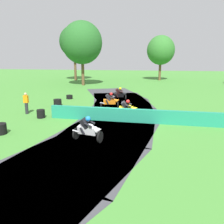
% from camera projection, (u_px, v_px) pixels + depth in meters
% --- Properties ---
extents(ground_plane, '(120.00, 120.00, 0.00)m').
position_uv_depth(ground_plane, '(116.00, 121.00, 15.77)').
color(ground_plane, '#428433').
extents(track_asphalt, '(10.53, 33.97, 0.01)m').
position_uv_depth(track_asphalt, '(99.00, 120.00, 16.01)').
color(track_asphalt, '#3D3D42').
rests_on(track_asphalt, ground).
extents(safety_barrier, '(20.63, 1.32, 0.90)m').
position_uv_depth(safety_barrier, '(206.00, 119.00, 14.52)').
color(safety_barrier, '#1E8466').
rests_on(safety_barrier, ground).
extents(motorcycle_lead_white, '(1.70, 1.03, 1.43)m').
position_uv_depth(motorcycle_lead_white, '(88.00, 129.00, 11.87)').
color(motorcycle_lead_white, black).
rests_on(motorcycle_lead_white, ground).
extents(motorcycle_chase_yellow, '(1.68, 0.89, 1.42)m').
position_uv_depth(motorcycle_chase_yellow, '(127.00, 109.00, 16.67)').
color(motorcycle_chase_yellow, black).
rests_on(motorcycle_chase_yellow, ground).
extents(motorcycle_trailing_orange, '(1.69, 0.93, 1.42)m').
position_uv_depth(motorcycle_trailing_orange, '(110.00, 101.00, 19.41)').
color(motorcycle_trailing_orange, black).
rests_on(motorcycle_trailing_orange, ground).
extents(motorcycle_fourth_black, '(1.71, 1.03, 1.43)m').
position_uv_depth(motorcycle_fourth_black, '(119.00, 94.00, 22.96)').
color(motorcycle_fourth_black, black).
rests_on(motorcycle_fourth_black, ground).
extents(tire_stack_mid_a, '(0.71, 0.71, 0.60)m').
position_uv_depth(tire_stack_mid_a, '(0.00, 129.00, 13.09)').
color(tire_stack_mid_a, black).
rests_on(tire_stack_mid_a, ground).
extents(tire_stack_mid_b, '(0.57, 0.57, 0.60)m').
position_uv_depth(tire_stack_mid_b, '(41.00, 114.00, 16.55)').
color(tire_stack_mid_b, black).
rests_on(tire_stack_mid_b, ground).
extents(tire_stack_far, '(0.69, 0.69, 0.60)m').
position_uv_depth(tire_stack_far, '(58.00, 103.00, 20.60)').
color(tire_stack_far, black).
rests_on(tire_stack_far, ground).
extents(tire_stack_extra_a, '(0.64, 0.64, 0.40)m').
position_uv_depth(tire_stack_extra_a, '(69.00, 97.00, 24.06)').
color(tire_stack_extra_a, black).
rests_on(tire_stack_extra_a, ground).
extents(track_marshal, '(0.34, 0.24, 1.63)m').
position_uv_depth(track_marshal, '(26.00, 103.00, 17.63)').
color(track_marshal, '#232328').
rests_on(track_marshal, ground).
extents(tree_far_left, '(5.30, 5.30, 9.67)m').
position_uv_depth(tree_far_left, '(74.00, 42.00, 41.65)').
color(tree_far_left, brown).
rests_on(tree_far_left, ground).
extents(tree_mid_rise, '(4.95, 4.95, 7.99)m').
position_uv_depth(tree_mid_rise, '(161.00, 50.00, 41.77)').
color(tree_mid_rise, brown).
rests_on(tree_mid_rise, ground).
extents(tree_behind_barrier, '(5.91, 5.91, 9.35)m').
position_uv_depth(tree_behind_barrier, '(82.00, 43.00, 34.08)').
color(tree_behind_barrier, brown).
rests_on(tree_behind_barrier, ground).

